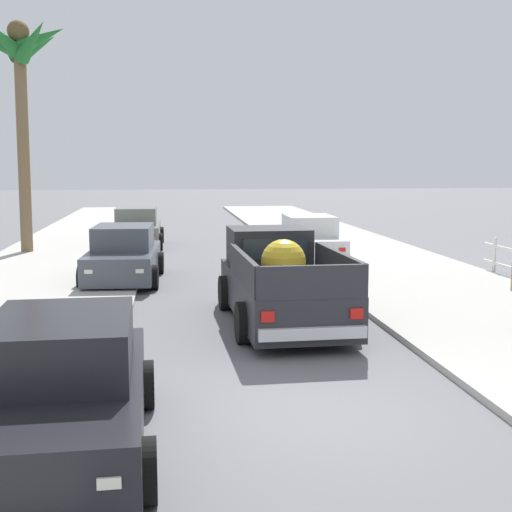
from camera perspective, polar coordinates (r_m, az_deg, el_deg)
The scene contains 11 objects.
ground_plane at distance 9.19m, azimuth 3.83°, elevation -12.76°, with size 160.00×160.00×0.00m, color slate.
sidewalk_left at distance 20.95m, azimuth -16.50°, elevation -1.31°, with size 5.11×60.00×0.12m, color #B2AFA8.
sidewalk_right at distance 21.76m, azimuth 10.65°, elevation -0.80°, with size 5.11×60.00×0.12m, color #B2AFA8.
curb_left at distance 20.80m, azimuth -13.35°, elevation -1.29°, with size 0.16×60.00×0.10m, color silver.
curb_right at distance 21.43m, azimuth 7.70°, elevation -0.90°, with size 0.16×60.00×0.10m, color silver.
pickup_truck at distance 13.98m, azimuth 2.01°, elevation -2.25°, with size 2.32×5.26×1.83m.
car_left_near at distance 19.17m, azimuth -10.91°, elevation 0.03°, with size 2.18×4.33×1.54m.
car_right_near at distance 27.24m, azimuth -9.84°, elevation 2.28°, with size 2.07×4.28×1.54m.
car_left_mid at distance 22.69m, azimuth 4.39°, elevation 1.31°, with size 2.09×4.29×1.54m.
car_right_mid at distance 8.05m, azimuth -15.75°, elevation -10.67°, with size 2.11×4.30×1.54m.
palm_tree_left_fore at distance 25.92m, azimuth -19.03°, elevation 14.54°, with size 3.83×3.25×8.10m.
Camera 1 is at (-1.71, -8.45, 3.20)m, focal length 48.26 mm.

